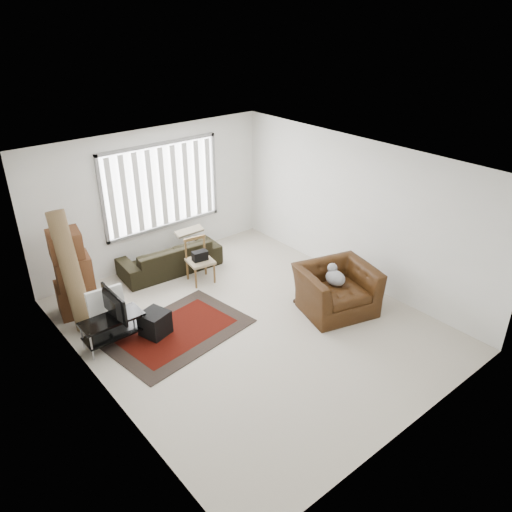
# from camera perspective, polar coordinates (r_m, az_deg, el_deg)

# --- Properties ---
(room) EXTENTS (6.00, 6.02, 2.71)m
(room) POSITION_cam_1_polar(r_m,az_deg,el_deg) (7.85, -2.90, 4.59)
(room) COLOR beige
(room) RESTS_ON ground
(persian_rug) EXTENTS (2.37, 1.75, 0.02)m
(persian_rug) POSITION_cam_1_polar(r_m,az_deg,el_deg) (8.23, -8.90, -8.54)
(persian_rug) COLOR black
(persian_rug) RESTS_ON ground
(tv_stand) EXTENTS (0.94, 0.42, 0.47)m
(tv_stand) POSITION_cam_1_polar(r_m,az_deg,el_deg) (8.01, -16.08, -7.61)
(tv_stand) COLOR black
(tv_stand) RESTS_ON ground
(tv) EXTENTS (0.10, 0.76, 0.44)m
(tv) POSITION_cam_1_polar(r_m,az_deg,el_deg) (7.82, -16.40, -5.49)
(tv) COLOR black
(tv) RESTS_ON tv_stand
(subwoofer) EXTENTS (0.49, 0.49, 0.40)m
(subwoofer) POSITION_cam_1_polar(r_m,az_deg,el_deg) (8.12, -11.48, -7.53)
(subwoofer) COLOR black
(subwoofer) RESTS_ON persian_rug
(moving_boxes) EXTENTS (0.71, 0.66, 1.50)m
(moving_boxes) POSITION_cam_1_polar(r_m,az_deg,el_deg) (8.82, -20.20, -2.14)
(moving_boxes) COLOR #57331B
(moving_boxes) RESTS_ON ground
(white_flatpack) EXTENTS (0.60, 0.26, 0.74)m
(white_flatpack) POSITION_cam_1_polar(r_m,az_deg,el_deg) (8.34, -16.62, -5.92)
(white_flatpack) COLOR silver
(white_flatpack) RESTS_ON ground
(rolled_rug) EXTENTS (0.33, 0.85, 1.94)m
(rolled_rug) POSITION_cam_1_polar(r_m,az_deg,el_deg) (8.38, -20.41, -1.62)
(rolled_rug) COLOR brown
(rolled_rug) RESTS_ON ground
(sofa) EXTENTS (2.03, 1.00, 0.76)m
(sofa) POSITION_cam_1_polar(r_m,az_deg,el_deg) (9.88, -9.83, 0.35)
(sofa) COLOR black
(sofa) RESTS_ON ground
(side_chair) EXTENTS (0.52, 0.52, 0.85)m
(side_chair) POSITION_cam_1_polar(r_m,az_deg,el_deg) (9.38, -6.46, -0.31)
(side_chair) COLOR #8A7A5A
(side_chair) RESTS_ON ground
(armchair) EXTENTS (1.48, 1.37, 0.91)m
(armchair) POSITION_cam_1_polar(r_m,az_deg,el_deg) (8.56, 9.19, -3.45)
(armchair) COLOR #361D0B
(armchair) RESTS_ON ground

